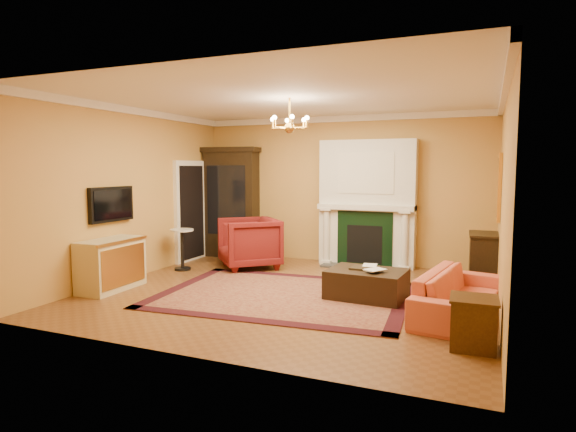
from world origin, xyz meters
The scene contains 26 objects.
floor centered at (0.00, 0.00, -0.01)m, with size 6.00×5.50×0.02m, color brown.
ceiling centered at (0.00, 0.00, 3.01)m, with size 6.00×5.50×0.02m, color white.
wall_back centered at (0.00, 2.76, 1.50)m, with size 6.00×0.02×3.00m, color #B0893F.
wall_front centered at (0.00, -2.76, 1.50)m, with size 6.00×0.02×3.00m, color #B0893F.
wall_left centered at (-3.01, 0.00, 1.50)m, with size 0.02×5.50×3.00m, color #B0893F.
wall_right centered at (3.01, 0.00, 1.50)m, with size 0.02×5.50×3.00m, color #B0893F.
fireplace centered at (0.60, 2.57, 1.19)m, with size 1.90×0.70×2.50m.
crown_molding centered at (0.00, 0.96, 2.94)m, with size 6.00×5.50×0.12m.
doorway centered at (-2.95, 1.70, 1.05)m, with size 0.08×1.05×2.10m.
tv_panel centered at (-2.95, -0.60, 1.35)m, with size 0.09×0.95×0.58m.
gilt_mirror centered at (2.97, 1.40, 1.65)m, with size 0.06×0.76×1.05m.
chandelier centered at (0.00, 0.00, 2.61)m, with size 0.63×0.55×0.53m.
oriental_rug centered at (-0.03, -0.16, 0.01)m, with size 3.73×2.80×0.01m, color #4C1310.
china_cabinet centered at (-2.40, 2.49, 1.15)m, with size 1.15×0.52×2.29m, color black.
wingback_armchair centered at (-1.46, 1.47, 0.54)m, with size 1.05×0.99×1.08m, color maroon.
pedestal_table centered at (-2.55, 0.79, 0.46)m, with size 0.44×0.44×0.79m.
commode centered at (-2.73, -0.89, 0.41)m, with size 0.52×1.10×0.82m, color #C9B493.
coral_sofa centered at (2.50, -0.23, 0.40)m, with size 2.02×0.59×0.79m, color #C4503E.
end_table centered at (2.72, -1.37, 0.27)m, with size 0.46×0.46×0.53m, color #3D2610.
console_table centered at (2.78, 1.71, 0.42)m, with size 0.43×0.75×0.84m, color black.
leather_ottoman centered at (1.19, 0.16, 0.22)m, with size 1.12×0.81×0.42m, color black.
ottoman_tray centered at (1.14, 0.22, 0.45)m, with size 0.41×0.32×0.03m, color black.
book_a centered at (1.10, 0.27, 0.60)m, with size 0.21×0.03×0.28m, color gray.
book_b centered at (1.24, 0.09, 0.61)m, with size 0.22×0.02×0.29m, color gray.
topiary_left centered at (0.06, 2.53, 1.45)m, with size 0.15×0.15×0.40m.
topiary_right centered at (1.38, 2.53, 1.44)m, with size 0.15×0.15×0.39m.
Camera 1 is at (2.81, -6.81, 1.95)m, focal length 30.00 mm.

